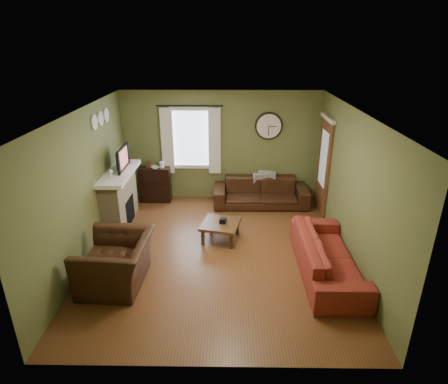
{
  "coord_description": "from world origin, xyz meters",
  "views": [
    {
      "loc": [
        0.19,
        -5.97,
        3.71
      ],
      "look_at": [
        0.1,
        0.4,
        1.05
      ],
      "focal_mm": 30.0,
      "sensor_mm": 36.0,
      "label": 1
    }
  ],
  "objects_px": {
    "sofa_red": "(327,256)",
    "armchair": "(116,262)",
    "bookshelf": "(156,184)",
    "sofa_brown": "(261,192)",
    "coffee_table": "(221,231)"
  },
  "relations": [
    {
      "from": "sofa_brown",
      "to": "bookshelf",
      "type": "bearing_deg",
      "value": 175.72
    },
    {
      "from": "sofa_red",
      "to": "coffee_table",
      "type": "distance_m",
      "value": 2.11
    },
    {
      "from": "bookshelf",
      "to": "sofa_brown",
      "type": "bearing_deg",
      "value": -4.28
    },
    {
      "from": "bookshelf",
      "to": "sofa_red",
      "type": "distance_m",
      "value": 4.5
    },
    {
      "from": "bookshelf",
      "to": "armchair",
      "type": "bearing_deg",
      "value": -90.46
    },
    {
      "from": "bookshelf",
      "to": "sofa_red",
      "type": "relative_size",
      "value": 0.38
    },
    {
      "from": "sofa_red",
      "to": "armchair",
      "type": "xyz_separation_m",
      "value": [
        -3.43,
        -0.33,
        0.06
      ]
    },
    {
      "from": "sofa_red",
      "to": "bookshelf",
      "type": "bearing_deg",
      "value": 49.19
    },
    {
      "from": "sofa_brown",
      "to": "sofa_red",
      "type": "bearing_deg",
      "value": -71.9
    },
    {
      "from": "bookshelf",
      "to": "coffee_table",
      "type": "xyz_separation_m",
      "value": [
        1.6,
        -1.86,
        -0.24
      ]
    },
    {
      "from": "sofa_brown",
      "to": "armchair",
      "type": "xyz_separation_m",
      "value": [
        -2.53,
        -3.09,
        0.07
      ]
    },
    {
      "from": "bookshelf",
      "to": "sofa_brown",
      "type": "height_order",
      "value": "bookshelf"
    },
    {
      "from": "sofa_red",
      "to": "armchair",
      "type": "bearing_deg",
      "value": 95.5
    },
    {
      "from": "bookshelf",
      "to": "coffee_table",
      "type": "height_order",
      "value": "bookshelf"
    },
    {
      "from": "coffee_table",
      "to": "armchair",
      "type": "bearing_deg",
      "value": -139.08
    }
  ]
}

